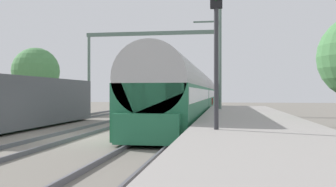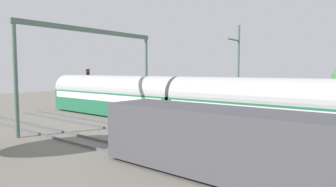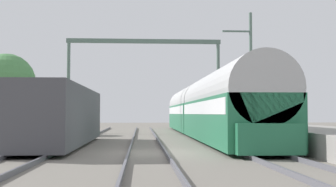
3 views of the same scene
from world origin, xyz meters
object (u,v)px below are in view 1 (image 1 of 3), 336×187
at_px(freight_car, 26,102).
at_px(railway_signal_far, 218,84).
at_px(passenger_train, 190,93).
at_px(catenary_gantry, 151,54).
at_px(railway_signal_near, 216,44).
at_px(person_crossing, 211,103).

relative_size(freight_car, railway_signal_far, 2.80).
distance_m(passenger_train, catenary_gantry, 7.81).
xyz_separation_m(freight_car, railway_signal_far, (10.45, 24.33, 1.53)).
bearing_deg(passenger_train, railway_signal_far, 82.58).
relative_size(railway_signal_near, railway_signal_far, 1.17).
bearing_deg(railway_signal_near, railway_signal_far, 91.01).
xyz_separation_m(railway_signal_near, catenary_gantry, (-6.76, 23.47, 2.22)).
relative_size(freight_car, railway_signal_near, 2.39).
height_order(railway_signal_near, catenary_gantry, catenary_gantry).
bearing_deg(railway_signal_far, railway_signal_near, -88.99).
relative_size(railway_signal_near, catenary_gantry, 0.42).
height_order(freight_car, railway_signal_near, railway_signal_near).
xyz_separation_m(passenger_train, railway_signal_near, (2.50, -18.07, 1.48)).
xyz_separation_m(freight_car, person_crossing, (9.88, 15.84, -0.44)).
distance_m(freight_car, railway_signal_near, 14.04).
bearing_deg(freight_car, passenger_train, 48.38).
height_order(passenger_train, railway_signal_far, railway_signal_far).
bearing_deg(freight_car, railway_signal_near, -37.51).
height_order(passenger_train, catenary_gantry, catenary_gantry).
relative_size(passenger_train, catenary_gantry, 2.54).
bearing_deg(person_crossing, freight_car, 42.90).
xyz_separation_m(freight_car, catenary_gantry, (4.27, 15.00, 4.19)).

